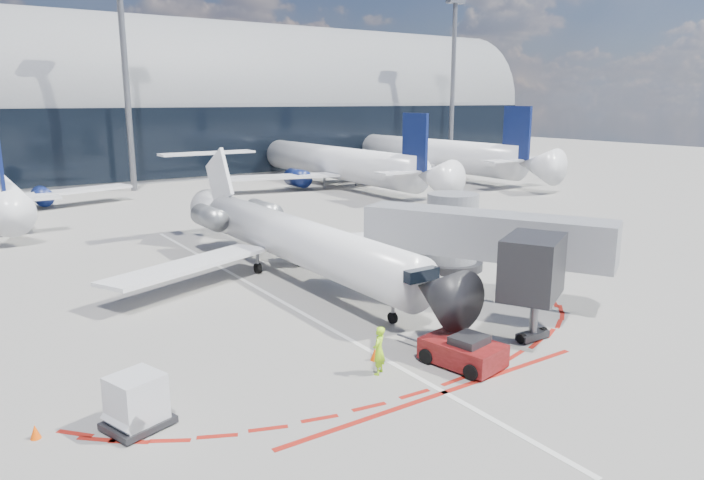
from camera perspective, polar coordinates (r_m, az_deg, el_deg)
ground at (r=32.60m, az=-5.37°, el=-6.17°), size 260.00×260.00×0.00m
apron_centerline at (r=34.29m, az=-6.98°, el=-5.25°), size 0.25×40.00×0.01m
apron_stop_bar at (r=23.87m, az=8.39°, el=-13.55°), size 14.00×0.25×0.01m
terminal_building at (r=93.33m, az=-25.33°, el=10.26°), size 150.00×24.15×24.00m
jet_bridge at (r=35.17m, az=11.11°, el=0.13°), size 10.03×15.20×4.90m
light_mast_centre at (r=77.73m, az=-19.85°, el=13.41°), size 0.70×0.70×25.00m
light_mast_east at (r=102.49m, az=9.13°, el=13.63°), size 0.70×0.70×25.00m
regional_jet at (r=38.12m, az=-5.77°, el=0.31°), size 23.07×28.44×7.12m
pushback_tug at (r=26.06m, az=10.06°, el=-9.92°), size 2.65×5.12×1.30m
ramp_worker at (r=24.74m, az=2.45°, el=-10.00°), size 0.85×0.78×1.94m
uld_container at (r=22.13m, az=-18.99°, el=-13.76°), size 2.36×2.17×1.82m
safety_cone_left at (r=23.01m, az=-26.85°, el=-15.29°), size 0.34×0.34×0.47m
safety_cone_right at (r=26.21m, az=2.09°, el=-10.34°), size 0.37×0.37×0.51m
bg_airliner_2 at (r=77.30m, az=-1.50°, el=9.12°), size 35.38×37.47×11.45m
bg_airliner_3 at (r=88.78m, az=6.86°, el=9.73°), size 37.67×39.88×12.19m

